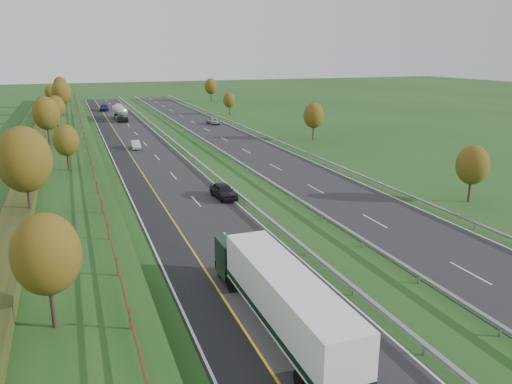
% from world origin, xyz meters
% --- Properties ---
extents(ground, '(400.00, 400.00, 0.00)m').
position_xyz_m(ground, '(8.00, 55.00, 0.00)').
color(ground, '#1E4619').
rests_on(ground, ground).
extents(near_carriageway, '(10.50, 200.00, 0.04)m').
position_xyz_m(near_carriageway, '(0.00, 60.00, 0.02)').
color(near_carriageway, '#242427').
rests_on(near_carriageway, ground).
extents(far_carriageway, '(10.50, 200.00, 0.04)m').
position_xyz_m(far_carriageway, '(16.50, 60.00, 0.02)').
color(far_carriageway, '#242427').
rests_on(far_carriageway, ground).
extents(hard_shoulder, '(3.00, 200.00, 0.04)m').
position_xyz_m(hard_shoulder, '(-3.75, 60.00, 0.02)').
color(hard_shoulder, black).
rests_on(hard_shoulder, ground).
extents(lane_markings, '(26.75, 200.00, 0.01)m').
position_xyz_m(lane_markings, '(6.40, 59.88, 0.05)').
color(lane_markings, silver).
rests_on(lane_markings, near_carriageway).
extents(embankment_left, '(12.00, 200.00, 2.00)m').
position_xyz_m(embankment_left, '(-13.00, 60.00, 1.00)').
color(embankment_left, '#1E4619').
rests_on(embankment_left, ground).
extents(hedge_left, '(2.20, 180.00, 1.10)m').
position_xyz_m(hedge_left, '(-15.00, 60.00, 2.55)').
color(hedge_left, '#293516').
rests_on(hedge_left, embankment_left).
extents(fence_left, '(0.12, 189.06, 1.20)m').
position_xyz_m(fence_left, '(-8.50, 59.59, 2.73)').
color(fence_left, '#422B19').
rests_on(fence_left, embankment_left).
extents(median_barrier_near, '(0.32, 200.00, 0.71)m').
position_xyz_m(median_barrier_near, '(5.70, 60.00, 0.61)').
color(median_barrier_near, '#979A9F').
rests_on(median_barrier_near, ground).
extents(median_barrier_far, '(0.32, 200.00, 0.71)m').
position_xyz_m(median_barrier_far, '(10.80, 60.00, 0.61)').
color(median_barrier_far, '#979A9F').
rests_on(median_barrier_far, ground).
extents(outer_barrier_far, '(0.32, 200.00, 0.71)m').
position_xyz_m(outer_barrier_far, '(22.30, 60.00, 0.62)').
color(outer_barrier_far, '#979A9F').
rests_on(outer_barrier_far, ground).
extents(trees_left, '(6.64, 164.30, 7.66)m').
position_xyz_m(trees_left, '(-12.64, 56.63, 6.37)').
color(trees_left, '#2D2116').
rests_on(trees_left, embankment_left).
extents(trees_far, '(8.45, 118.60, 7.12)m').
position_xyz_m(trees_far, '(29.80, 89.21, 4.25)').
color(trees_far, '#2D2116').
rests_on(trees_far, ground).
extents(box_lorry, '(2.58, 16.28, 4.06)m').
position_xyz_m(box_lorry, '(-0.55, 8.59, 2.33)').
color(box_lorry, black).
rests_on(box_lorry, near_carriageway).
extents(road_tanker, '(2.40, 11.22, 3.46)m').
position_xyz_m(road_tanker, '(0.60, 104.67, 1.86)').
color(road_tanker, silver).
rests_on(road_tanker, near_carriageway).
extents(car_dark_near, '(2.25, 4.80, 1.59)m').
position_xyz_m(car_dark_near, '(4.31, 35.15, 0.83)').
color(car_dark_near, black).
rests_on(car_dark_near, near_carriageway).
extents(car_silver_mid, '(1.40, 3.93, 1.29)m').
position_xyz_m(car_silver_mid, '(-0.82, 67.19, 0.69)').
color(car_silver_mid, '#B6B5BA').
rests_on(car_silver_mid, near_carriageway).
extents(car_small_far, '(2.64, 5.64, 1.59)m').
position_xyz_m(car_small_far, '(-1.60, 124.57, 0.84)').
color(car_small_far, '#151742').
rests_on(car_small_far, near_carriageway).
extents(car_oncoming, '(2.37, 4.76, 1.30)m').
position_xyz_m(car_oncoming, '(18.69, 90.24, 0.69)').
color(car_oncoming, '#A7A7AC').
rests_on(car_oncoming, far_carriageway).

